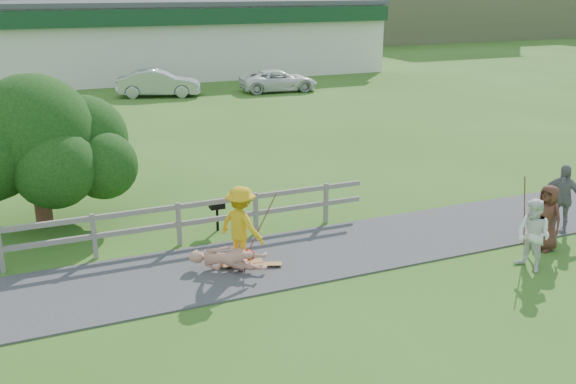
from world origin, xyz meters
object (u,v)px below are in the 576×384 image
spectator_c (547,218)px  car_silver (159,83)px  bbq (217,216)px  skater_fallen (228,259)px  spectator_a (533,235)px  car_white (279,81)px  spectator_b (562,198)px  tree (38,164)px  skater_rider (241,230)px

spectator_c → car_silver: 26.21m
car_silver → bbq: bearing=-170.5°
skater_fallen → spectator_a: (6.25, -2.56, 0.51)m
car_silver → car_white: (7.02, -1.00, -0.12)m
skater_fallen → spectator_c: 7.63m
spectator_a → car_silver: (-2.40, 26.76, -0.05)m
spectator_b → spectator_c: 1.45m
spectator_a → car_white: (4.61, 25.76, -0.18)m
spectator_c → tree: bearing=-133.9°
car_white → tree: tree is taller
skater_rider → tree: tree is taller
car_silver → bbq: size_ratio=5.76×
car_white → tree: size_ratio=0.94×
car_white → skater_rider: bearing=161.1°
car_silver → car_white: bearing=-80.0°
skater_rider → bbq: size_ratio=2.23×
car_white → car_silver: bearing=87.5°
tree → skater_rider: bearing=-50.1°
skater_rider → car_silver: skater_rider is taller
skater_fallen → car_white: 25.62m
car_silver → tree: bearing=177.2°
skater_rider → spectator_a: 6.47m
spectator_c → car_white: 25.21m
spectator_a → car_white: spectator_a is taller
skater_fallen → car_silver: 24.51m
spectator_a → tree: (-9.81, 7.38, 0.83)m
skater_rider → spectator_c: skater_rider is taller
skater_fallen → spectator_b: 8.72m
skater_fallen → spectator_a: bearing=-77.9°
tree → bbq: 4.86m
skater_rider → spectator_c: (7.04, -1.90, -0.10)m
spectator_c → bbq: 8.11m
skater_fallen → bbq: bearing=22.1°
spectator_b → car_white: bearing=146.3°
car_silver → car_white: car_silver is taller
skater_fallen → spectator_c: size_ratio=1.07×
spectator_a → skater_rider: bearing=-123.4°
car_white → spectator_c: bearing=177.7°
skater_rider → spectator_a: size_ratio=1.10×
car_silver → bbq: (-3.30, -21.66, -0.36)m
skater_fallen → car_silver: bearing=25.3°
car_white → skater_fallen: bearing=160.5°
skater_rider → bbq: 2.47m
skater_rider → spectator_c: 7.29m
car_silver → car_white: 7.09m
skater_fallen → car_white: car_white is taller
skater_fallen → tree: bearing=70.7°
skater_rider → skater_fallen: (-0.37, -0.13, -0.59)m
car_silver → car_white: size_ratio=1.01×
spectator_c → spectator_b: bearing=108.8°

